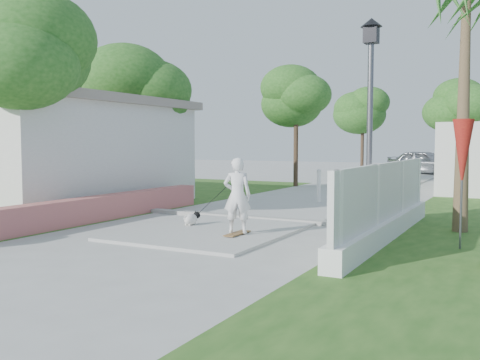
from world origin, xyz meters
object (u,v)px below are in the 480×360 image
Objects in this scene: bollard at (319,185)px; dog at (192,219)px; parked_car at (425,162)px; street_lamp at (370,117)px; skateboarder at (218,199)px; patio_umbrella at (463,154)px.

dog is at bearing -99.44° from bollard.
street_lamp is at bearing -161.32° from parked_car.
street_lamp is 2.44× the size of skateboarder.
street_lamp is 21.96m from parked_car.
parked_car is at bearing 100.49° from patio_umbrella.
skateboarder is (-4.66, -0.51, -0.98)m from patio_umbrella.
bollard is at bearing -168.67° from parked_car.
skateboarder is at bearing -151.33° from street_lamp.
street_lamp is 1.03× the size of parked_car.
patio_umbrella is (1.90, -1.00, -0.74)m from street_lamp.
parked_car is (-4.21, 22.77, -0.95)m from patio_umbrella.
patio_umbrella is (4.60, -5.50, 1.10)m from bollard.
bollard is 17.27m from parked_car.
parked_car is at bearing 88.72° from bollard.
street_lamp is 4.43m from dog.
street_lamp is 1.93× the size of patio_umbrella.
parked_car is (0.45, 23.28, 0.02)m from skateboarder.
street_lamp is 2.27m from patio_umbrella.
skateboarder is at bearing -173.74° from patio_umbrella.
street_lamp is 3.59m from skateboarder.
street_lamp is 8.47× the size of dog.
skateboarder is 23.28m from parked_car.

